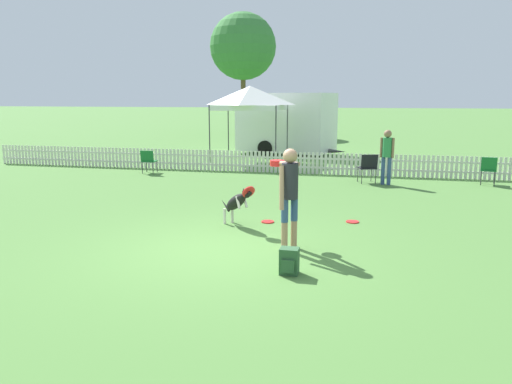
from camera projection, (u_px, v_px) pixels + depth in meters
name	position (u px, v px, depth m)	size (l,w,h in m)	color
ground_plane	(223.00, 249.00, 8.51)	(240.00, 240.00, 0.00)	#4C7A38
handler_person	(288.00, 185.00, 8.41)	(0.68, 1.11, 1.72)	tan
leaping_dog	(237.00, 202.00, 9.90)	(0.95, 0.93, 0.90)	black
frisbee_near_handler	(268.00, 222.00, 10.35)	(0.26, 0.26, 0.02)	red
frisbee_near_dog	(352.00, 222.00, 10.35)	(0.26, 0.26, 0.02)	red
backpack_on_grass	(289.00, 261.00, 7.30)	(0.27, 0.26, 0.39)	#2D5633
picket_fence	(298.00, 163.00, 16.95)	(23.38, 0.04, 0.73)	silver
folding_chair_blue_left	(368.00, 166.00, 14.98)	(0.63, 0.65, 0.89)	#333338
folding_chair_center	(489.00, 168.00, 14.68)	(0.50, 0.52, 0.84)	#333338
folding_chair_green_right	(148.00, 160.00, 16.98)	(0.48, 0.49, 0.79)	#333338
canopy_tent_main	(250.00, 98.00, 19.65)	(2.61, 2.61, 3.00)	#333338
spectator_standing	(387.00, 152.00, 14.66)	(0.41, 0.27, 1.62)	#334C7A
equipment_trailer	(286.00, 123.00, 22.51)	(5.06, 3.12, 2.74)	white
tree_left_grove	(243.00, 47.00, 34.11)	(4.54, 4.54, 8.27)	brown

